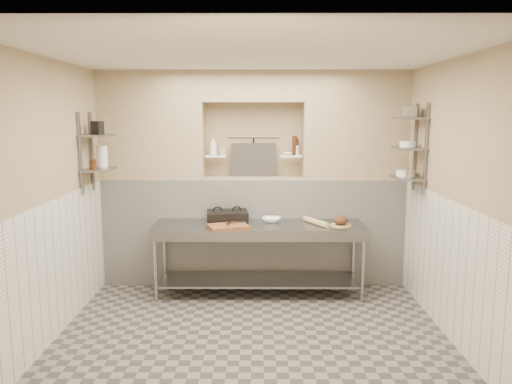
{
  "coord_description": "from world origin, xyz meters",
  "views": [
    {
      "loc": [
        0.06,
        -4.84,
        2.24
      ],
      "look_at": [
        0.04,
        0.9,
        1.35
      ],
      "focal_mm": 35.0,
      "sensor_mm": 36.0,
      "label": 1
    }
  ],
  "objects_px": {
    "prep_table": "(259,245)",
    "bread_loaf": "(341,220)",
    "mixing_bowl": "(271,220)",
    "bottle_soap": "(213,146)",
    "bowl_alcove": "(288,154)",
    "panini_press": "(227,217)",
    "cutting_board": "(228,227)",
    "rolling_pin": "(316,222)",
    "jug_left": "(102,156)"
  },
  "relations": [
    {
      "from": "bread_loaf",
      "to": "jug_left",
      "type": "distance_m",
      "value": 3.01
    },
    {
      "from": "panini_press",
      "to": "jug_left",
      "type": "bearing_deg",
      "value": 178.12
    },
    {
      "from": "prep_table",
      "to": "mixing_bowl",
      "type": "bearing_deg",
      "value": 42.36
    },
    {
      "from": "cutting_board",
      "to": "rolling_pin",
      "type": "distance_m",
      "value": 1.09
    },
    {
      "from": "panini_press",
      "to": "bread_loaf",
      "type": "bearing_deg",
      "value": -14.77
    },
    {
      "from": "bowl_alcove",
      "to": "jug_left",
      "type": "xyz_separation_m",
      "value": [
        -2.29,
        -0.5,
        0.01
      ]
    },
    {
      "from": "prep_table",
      "to": "bottle_soap",
      "type": "xyz_separation_m",
      "value": [
        -0.61,
        0.57,
        1.2
      ]
    },
    {
      "from": "mixing_bowl",
      "to": "bottle_soap",
      "type": "relative_size",
      "value": 0.94
    },
    {
      "from": "prep_table",
      "to": "rolling_pin",
      "type": "bearing_deg",
      "value": -0.85
    },
    {
      "from": "bread_loaf",
      "to": "prep_table",
      "type": "bearing_deg",
      "value": 176.0
    },
    {
      "from": "prep_table",
      "to": "panini_press",
      "type": "distance_m",
      "value": 0.54
    },
    {
      "from": "cutting_board",
      "to": "jug_left",
      "type": "xyz_separation_m",
      "value": [
        -1.54,
        0.24,
        0.82
      ]
    },
    {
      "from": "bottle_soap",
      "to": "panini_press",
      "type": "bearing_deg",
      "value": -64.15
    },
    {
      "from": "cutting_board",
      "to": "bowl_alcove",
      "type": "xyz_separation_m",
      "value": [
        0.75,
        0.74,
        0.81
      ]
    },
    {
      "from": "cutting_board",
      "to": "jug_left",
      "type": "height_order",
      "value": "jug_left"
    },
    {
      "from": "mixing_bowl",
      "to": "bread_loaf",
      "type": "distance_m",
      "value": 0.87
    },
    {
      "from": "prep_table",
      "to": "bowl_alcove",
      "type": "xyz_separation_m",
      "value": [
        0.38,
        0.53,
        1.09
      ]
    },
    {
      "from": "prep_table",
      "to": "cutting_board",
      "type": "relative_size",
      "value": 5.64
    },
    {
      "from": "bread_loaf",
      "to": "bowl_alcove",
      "type": "height_order",
      "value": "bowl_alcove"
    },
    {
      "from": "panini_press",
      "to": "jug_left",
      "type": "relative_size",
      "value": 2.15
    },
    {
      "from": "panini_press",
      "to": "bowl_alcove",
      "type": "distance_m",
      "value": 1.16
    },
    {
      "from": "rolling_pin",
      "to": "jug_left",
      "type": "xyz_separation_m",
      "value": [
        -2.62,
        0.04,
        0.8
      ]
    },
    {
      "from": "prep_table",
      "to": "jug_left",
      "type": "relative_size",
      "value": 10.23
    },
    {
      "from": "rolling_pin",
      "to": "bottle_soap",
      "type": "bearing_deg",
      "value": 156.22
    },
    {
      "from": "panini_press",
      "to": "jug_left",
      "type": "distance_m",
      "value": 1.7
    },
    {
      "from": "panini_press",
      "to": "mixing_bowl",
      "type": "bearing_deg",
      "value": -6.16
    },
    {
      "from": "bread_loaf",
      "to": "cutting_board",
      "type": "bearing_deg",
      "value": -174.01
    },
    {
      "from": "bottle_soap",
      "to": "mixing_bowl",
      "type": "bearing_deg",
      "value": -29.07
    },
    {
      "from": "rolling_pin",
      "to": "bowl_alcove",
      "type": "xyz_separation_m",
      "value": [
        -0.32,
        0.54,
        0.8
      ]
    },
    {
      "from": "mixing_bowl",
      "to": "jug_left",
      "type": "relative_size",
      "value": 0.93
    },
    {
      "from": "rolling_pin",
      "to": "jug_left",
      "type": "relative_size",
      "value": 1.81
    },
    {
      "from": "bread_loaf",
      "to": "bottle_soap",
      "type": "height_order",
      "value": "bottle_soap"
    },
    {
      "from": "bottle_soap",
      "to": "jug_left",
      "type": "height_order",
      "value": "bottle_soap"
    },
    {
      "from": "cutting_board",
      "to": "bowl_alcove",
      "type": "bearing_deg",
      "value": 44.84
    },
    {
      "from": "rolling_pin",
      "to": "bread_loaf",
      "type": "bearing_deg",
      "value": -11.4
    },
    {
      "from": "jug_left",
      "to": "cutting_board",
      "type": "bearing_deg",
      "value": -8.97
    },
    {
      "from": "panini_press",
      "to": "cutting_board",
      "type": "xyz_separation_m",
      "value": [
        0.03,
        -0.36,
        -0.05
      ]
    },
    {
      "from": "prep_table",
      "to": "bread_loaf",
      "type": "distance_m",
      "value": 1.05
    },
    {
      "from": "panini_press",
      "to": "bottle_soap",
      "type": "height_order",
      "value": "bottle_soap"
    },
    {
      "from": "cutting_board",
      "to": "rolling_pin",
      "type": "relative_size",
      "value": 1.0
    },
    {
      "from": "mixing_bowl",
      "to": "panini_press",
      "type": "bearing_deg",
      "value": 179.97
    },
    {
      "from": "rolling_pin",
      "to": "bowl_alcove",
      "type": "distance_m",
      "value": 1.02
    },
    {
      "from": "prep_table",
      "to": "bottle_soap",
      "type": "height_order",
      "value": "bottle_soap"
    },
    {
      "from": "bread_loaf",
      "to": "bottle_soap",
      "type": "distance_m",
      "value": 1.93
    },
    {
      "from": "prep_table",
      "to": "cutting_board",
      "type": "height_order",
      "value": "cutting_board"
    },
    {
      "from": "prep_table",
      "to": "bread_loaf",
      "type": "xyz_separation_m",
      "value": [
        1.0,
        -0.07,
        0.33
      ]
    },
    {
      "from": "jug_left",
      "to": "panini_press",
      "type": "bearing_deg",
      "value": 4.24
    },
    {
      "from": "rolling_pin",
      "to": "bottle_soap",
      "type": "relative_size",
      "value": 1.82
    },
    {
      "from": "cutting_board",
      "to": "panini_press",
      "type": "bearing_deg",
      "value": 94.97
    },
    {
      "from": "prep_table",
      "to": "bread_loaf",
      "type": "height_order",
      "value": "bread_loaf"
    }
  ]
}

